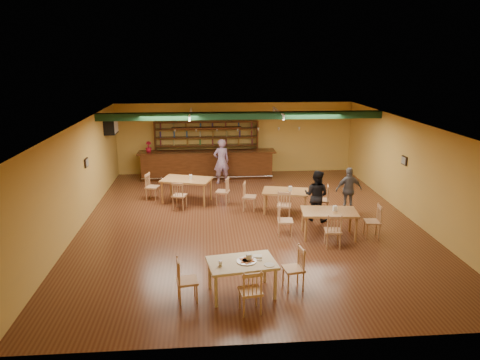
{
  "coord_description": "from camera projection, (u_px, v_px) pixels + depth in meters",
  "views": [
    {
      "loc": [
        -1.3,
        -12.68,
        4.88
      ],
      "look_at": [
        -0.23,
        0.6,
        1.15
      ],
      "focal_mm": 33.22,
      "sensor_mm": 36.0,
      "label": 1
    }
  ],
  "objects": [
    {
      "name": "napkin_stack",
      "position": [
        257.0,
        256.0,
        9.45
      ],
      "size": [
        0.21,
        0.17,
        0.03
      ],
      "primitive_type": "cube",
      "rotation": [
        0.0,
        0.0,
        -0.08
      ],
      "color": "white",
      "rests_on": "near_table"
    },
    {
      "name": "patron_bar",
      "position": [
        221.0,
        161.0,
        17.45
      ],
      "size": [
        0.75,
        0.6,
        1.78
      ],
      "primitive_type": "imported",
      "rotation": [
        0.0,
        0.0,
        3.43
      ],
      "color": "purple",
      "rests_on": "ground"
    },
    {
      "name": "patron_right_b",
      "position": [
        349.0,
        190.0,
        14.26
      ],
      "size": [
        0.87,
        0.38,
        1.46
      ],
      "primitive_type": "imported",
      "rotation": [
        0.0,
        0.0,
        3.17
      ],
      "color": "slate",
      "rests_on": "ground"
    },
    {
      "name": "ac_unit",
      "position": [
        111.0,
        126.0,
        16.62
      ],
      "size": [
        0.34,
        0.7,
        0.48
      ],
      "primitive_type": "cube",
      "color": "silver",
      "rests_on": "wall_left"
    },
    {
      "name": "pizza_server",
      "position": [
        253.0,
        260.0,
        9.29
      ],
      "size": [
        0.33,
        0.17,
        0.0
      ],
      "primitive_type": "cube",
      "rotation": [
        0.0,
        0.0,
        -0.25
      ],
      "color": "silver",
      "rests_on": "pizza_tray"
    },
    {
      "name": "bar_counter",
      "position": [
        207.0,
        165.0,
        18.29
      ],
      "size": [
        5.6,
        0.85,
        1.13
      ],
      "primitive_type": "cube",
      "color": "#35190A",
      "rests_on": "ground"
    },
    {
      "name": "picture_left",
      "position": [
        86.0,
        163.0,
        13.71
      ],
      "size": [
        0.04,
        0.34,
        0.28
      ],
      "primitive_type": "cube",
      "color": "black",
      "rests_on": "wall_left"
    },
    {
      "name": "picture_right",
      "position": [
        404.0,
        161.0,
        13.99
      ],
      "size": [
        0.04,
        0.34,
        0.28
      ],
      "primitive_type": "cube",
      "color": "black",
      "rests_on": "wall_right"
    },
    {
      "name": "pizza_tray",
      "position": [
        247.0,
        261.0,
        9.24
      ],
      "size": [
        0.53,
        0.53,
        0.01
      ],
      "primitive_type": "cylinder",
      "rotation": [
        0.0,
        0.0,
        0.42
      ],
      "color": "silver",
      "rests_on": "near_table"
    },
    {
      "name": "dining_table_d",
      "position": [
        329.0,
        224.0,
        12.35
      ],
      "size": [
        1.6,
        1.07,
        0.76
      ],
      "primitive_type": "cube",
      "rotation": [
        0.0,
        0.0,
        -0.11
      ],
      "color": "#A76D3B",
      "rests_on": "ground"
    },
    {
      "name": "parmesan_shaker",
      "position": [
        220.0,
        263.0,
        9.04
      ],
      "size": [
        0.08,
        0.08,
        0.11
      ],
      "primitive_type": "cylinder",
      "rotation": [
        0.0,
        0.0,
        0.16
      ],
      "color": "#EAE5C6",
      "rests_on": "near_table"
    },
    {
      "name": "ceiling_beam",
      "position": [
        242.0,
        116.0,
        15.5
      ],
      "size": [
        10.0,
        0.3,
        0.25
      ],
      "primitive_type": "cube",
      "color": "black",
      "rests_on": "ceiling"
    },
    {
      "name": "poinsettia",
      "position": [
        149.0,
        147.0,
        17.89
      ],
      "size": [
        0.31,
        0.31,
        0.44
      ],
      "primitive_type": "imported",
      "rotation": [
        0.0,
        0.0,
        0.35
      ],
      "color": "maroon",
      "rests_on": "bar_counter"
    },
    {
      "name": "dining_table_b",
      "position": [
        285.0,
        201.0,
        14.32
      ],
      "size": [
        1.6,
        1.17,
        0.72
      ],
      "primitive_type": "cube",
      "rotation": [
        0.0,
        0.0,
        -0.23
      ],
      "color": "#A76D3B",
      "rests_on": "ground"
    },
    {
      "name": "track_rail_right",
      "position": [
        278.0,
        111.0,
        16.17
      ],
      "size": [
        0.05,
        2.5,
        0.05
      ],
      "primitive_type": "cube",
      "color": "silver",
      "rests_on": "ceiling"
    },
    {
      "name": "floor",
      "position": [
        249.0,
        221.0,
        13.59
      ],
      "size": [
        12.0,
        12.0,
        0.0
      ],
      "primitive_type": "plane",
      "color": "#502816",
      "rests_on": "ground"
    },
    {
      "name": "patron_right_a",
      "position": [
        316.0,
        195.0,
        13.5
      ],
      "size": [
        0.97,
        0.91,
        1.57
      ],
      "primitive_type": "imported",
      "rotation": [
        0.0,
        0.0,
        2.57
      ],
      "color": "black",
      "rests_on": "ground"
    },
    {
      "name": "dining_table_a",
      "position": [
        187.0,
        190.0,
        15.31
      ],
      "size": [
        1.86,
        1.42,
        0.82
      ],
      "primitive_type": "cube",
      "rotation": [
        0.0,
        0.0,
        -0.3
      ],
      "color": "#A76D3B",
      "rests_on": "ground"
    },
    {
      "name": "side_plate",
      "position": [
        269.0,
        265.0,
        9.08
      ],
      "size": [
        0.25,
        0.25,
        0.01
      ],
      "primitive_type": "cylinder",
      "rotation": [
        0.0,
        0.0,
        0.16
      ],
      "color": "white",
      "rests_on": "near_table"
    },
    {
      "name": "track_rail_left",
      "position": [
        190.0,
        112.0,
        15.92
      ],
      "size": [
        0.05,
        2.5,
        0.05
      ],
      "primitive_type": "cube",
      "color": "silver",
      "rests_on": "ceiling"
    },
    {
      "name": "back_bar_hutch",
      "position": [
        207.0,
        148.0,
        18.74
      ],
      "size": [
        4.33,
        0.4,
        2.28
      ],
      "primitive_type": "cube",
      "color": "#35190A",
      "rests_on": "ground"
    },
    {
      "name": "near_table",
      "position": [
        242.0,
        278.0,
        9.33
      ],
      "size": [
        1.52,
        1.1,
        0.75
      ],
      "primitive_type": "cube",
      "rotation": [
        0.0,
        0.0,
        0.16
      ],
      "color": "beige",
      "rests_on": "ground"
    }
  ]
}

